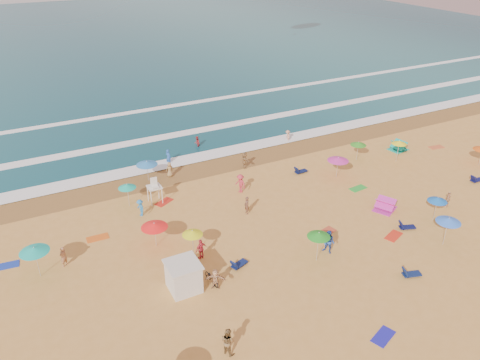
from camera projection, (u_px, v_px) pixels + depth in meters
name	position (u px, v px, depth m)	size (l,w,h in m)	color
ground	(243.00, 235.00, 37.38)	(220.00, 220.00, 0.00)	gold
ocean	(68.00, 41.00, 103.27)	(220.00, 140.00, 0.18)	#0C4756
wet_sand	(186.00, 172.00, 47.18)	(220.00, 220.00, 0.00)	olive
surf_foam	(158.00, 140.00, 54.06)	(200.00, 18.70, 0.05)	white
cabana	(184.00, 277.00, 31.37)	(2.00, 2.00, 2.00)	silver
cabana_roof	(183.00, 264.00, 30.87)	(2.20, 2.20, 0.12)	silver
bicycle	(212.00, 278.00, 32.17)	(0.58, 1.67, 0.88)	black
lifeguard_stand	(155.00, 192.00, 41.48)	(1.20, 1.20, 2.10)	white
beach_umbrellas	(268.00, 219.00, 35.71)	(45.35, 28.87, 0.75)	#D34116
loungers	(355.00, 237.00, 36.94)	(52.60, 21.62, 0.34)	#0F144D
towels	(249.00, 253.00, 35.30)	(48.03, 22.57, 0.03)	red
popup_tents	(393.00, 170.00, 46.19)	(12.50, 11.03, 1.20)	#CA2CA4
beachgoers	(199.00, 210.00, 39.20)	(42.25, 28.72, 2.14)	#2455A9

